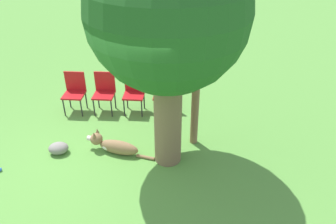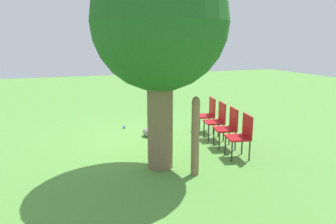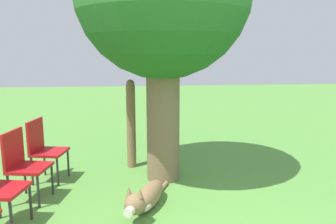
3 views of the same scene
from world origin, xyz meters
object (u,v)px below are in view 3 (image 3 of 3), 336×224
(red_chair_3, at_px, (44,146))
(fence_post, at_px, (131,124))
(red_chair_2, at_px, (23,161))
(dog, at_px, (146,198))

(red_chair_3, bearing_deg, fence_post, 30.63)
(fence_post, distance_m, red_chair_2, 1.71)
(dog, bearing_deg, fence_post, -150.45)
(fence_post, distance_m, red_chair_3, 1.32)
(red_chair_3, bearing_deg, red_chair_2, -86.34)
(red_chair_2, relative_size, red_chair_3, 1.00)
(fence_post, relative_size, red_chair_3, 1.58)
(fence_post, xyz_separation_m, red_chair_2, (-1.30, -1.08, -0.20))
(dog, bearing_deg, red_chair_2, -82.79)
(dog, bearing_deg, red_chair_3, -104.18)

